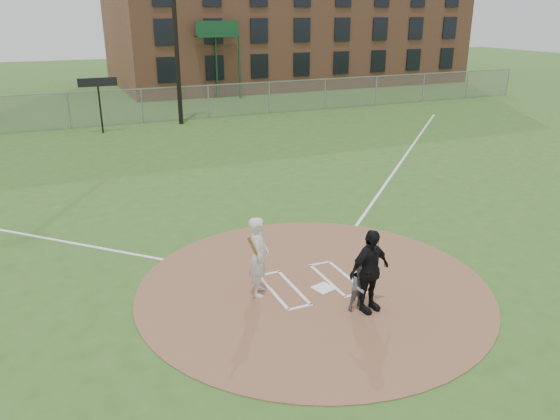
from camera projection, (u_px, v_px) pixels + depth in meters
name	position (u px, v px, depth m)	size (l,w,h in m)	color
ground	(313.00, 287.00, 13.06)	(140.00, 140.00, 0.00)	#2E551D
dirt_circle	(313.00, 287.00, 13.06)	(8.40, 8.40, 0.02)	brown
home_plate	(323.00, 288.00, 12.94)	(0.45, 0.45, 0.03)	white
foul_line_first	(402.00, 160.00, 24.19)	(0.10, 24.00, 0.01)	white
catcher	(361.00, 286.00, 11.90)	(0.54, 0.42, 1.10)	slate
umpire	(369.00, 271.00, 11.72)	(1.11, 0.46, 1.89)	black
batters_boxes	(311.00, 284.00, 13.18)	(2.08, 1.88, 0.01)	white
batter_at_plate	(259.00, 256.00, 12.42)	(0.87, 1.06, 1.89)	silver
outfield_fence	(142.00, 106.00, 31.64)	(56.08, 0.08, 2.03)	slate
light_pole	(174.00, 3.00, 29.61)	(1.20, 0.30, 12.22)	black
scoreboard_sign	(98.00, 88.00, 28.68)	(2.00, 0.10, 2.93)	black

